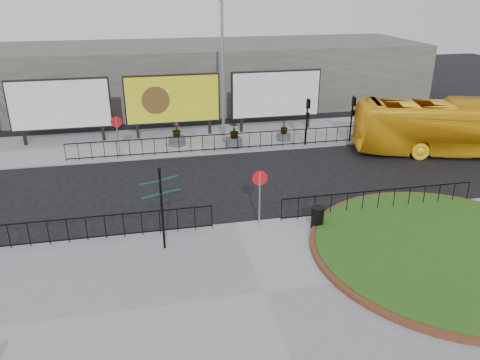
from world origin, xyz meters
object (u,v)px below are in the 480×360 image
object	(u,v)px
lamp_post	(223,68)
planter_b	(234,138)
litter_bin	(317,217)
planter_a	(177,137)
bus	(456,127)
planter_c	(284,133)
billboard_mid	(173,99)
fingerpost_sign	(161,201)

from	to	relation	value
lamp_post	planter_b	distance (m)	4.30
litter_bin	planter_a	world-z (taller)	planter_a
bus	planter_c	bearing A→B (deg)	80.32
lamp_post	litter_bin	size ratio (longest dim) A/B	9.91
billboard_mid	planter_b	size ratio (longest dim) A/B	4.06
billboard_mid	fingerpost_sign	world-z (taller)	billboard_mid
billboard_mid	lamp_post	distance (m)	4.23
lamp_post	planter_b	xyz separation A→B (m)	(0.49, -0.97, -4.16)
billboard_mid	planter_b	xyz separation A→B (m)	(3.50, -2.94, -1.94)
planter_b	bus	bearing A→B (deg)	-16.46
lamp_post	planter_b	size ratio (longest dim) A/B	6.04
fingerpost_sign	planter_b	distance (m)	12.65
bus	planter_c	distance (m)	10.36
bus	planter_b	world-z (taller)	bus
bus	planter_b	bearing A→B (deg)	88.76
lamp_post	bus	xyz separation A→B (m)	(13.26, -4.74, -3.18)
bus	planter_a	world-z (taller)	bus
fingerpost_sign	billboard_mid	bearing A→B (deg)	65.39
planter_b	planter_c	xyz separation A→B (m)	(3.42, 0.57, -0.06)
billboard_mid	planter_a	bearing A→B (deg)	-90.00
bus	planter_a	distance (m)	16.97
fingerpost_sign	planter_b	size ratio (longest dim) A/B	2.19
litter_bin	planter_c	size ratio (longest dim) A/B	0.70
litter_bin	planter_b	bearing A→B (deg)	96.77
billboard_mid	planter_b	world-z (taller)	billboard_mid
planter_c	fingerpost_sign	bearing A→B (deg)	-125.05
planter_a	billboard_mid	bearing A→B (deg)	90.00
litter_bin	bus	world-z (taller)	bus
fingerpost_sign	bus	xyz separation A→B (m)	(17.81, 7.73, -0.50)
fingerpost_sign	planter_b	xyz separation A→B (m)	(5.05, 11.51, -1.48)
billboard_mid	planter_c	world-z (taller)	billboard_mid
litter_bin	fingerpost_sign	bearing A→B (deg)	-176.80
billboard_mid	fingerpost_sign	bearing A→B (deg)	-96.11
planter_c	lamp_post	bearing A→B (deg)	174.15
billboard_mid	planter_a	xyz separation A→B (m)	(0.00, -1.97, -1.96)
billboard_mid	litter_bin	xyz separation A→B (m)	(4.82, -14.09, -2.01)
fingerpost_sign	planter_c	xyz separation A→B (m)	(8.47, 12.07, -1.54)
planter_c	litter_bin	bearing A→B (deg)	-100.15
lamp_post	planter_b	bearing A→B (deg)	-62.98
bus	billboard_mid	bearing A→B (deg)	82.80
bus	planter_c	size ratio (longest dim) A/B	8.88
fingerpost_sign	bus	size ratio (longest dim) A/B	0.28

